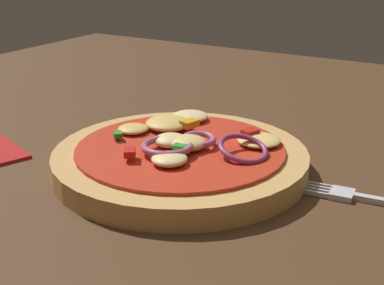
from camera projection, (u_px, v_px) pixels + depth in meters
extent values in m
cube|color=#4C301C|center=(242.00, 195.00, 0.47)|extent=(1.19, 1.04, 0.03)
cylinder|color=tan|center=(180.00, 160.00, 0.48)|extent=(0.22, 0.22, 0.02)
cylinder|color=red|center=(180.00, 149.00, 0.48)|extent=(0.18, 0.18, 0.00)
ellipsoid|color=#F4DB8E|center=(190.00, 116.00, 0.54)|extent=(0.04, 0.04, 0.01)
ellipsoid|color=#F4DB8E|center=(171.00, 140.00, 0.48)|extent=(0.03, 0.03, 0.01)
ellipsoid|color=#EFCC72|center=(258.00, 140.00, 0.48)|extent=(0.04, 0.04, 0.01)
ellipsoid|color=#F4DB8E|center=(169.00, 159.00, 0.44)|extent=(0.03, 0.03, 0.01)
ellipsoid|color=#E5BC60|center=(134.00, 128.00, 0.51)|extent=(0.03, 0.03, 0.01)
ellipsoid|color=#EFCC72|center=(188.00, 143.00, 0.47)|extent=(0.03, 0.03, 0.01)
ellipsoid|color=#E5BC60|center=(168.00, 123.00, 0.52)|extent=(0.04, 0.04, 0.01)
torus|color=#B25984|center=(167.00, 146.00, 0.46)|extent=(0.06, 0.06, 0.01)
torus|color=#B25984|center=(198.00, 139.00, 0.48)|extent=(0.04, 0.04, 0.01)
torus|color=#93386B|center=(248.00, 149.00, 0.45)|extent=(0.06, 0.06, 0.02)
cube|color=red|center=(130.00, 152.00, 0.45)|extent=(0.02, 0.02, 0.01)
cube|color=#2D8C28|center=(118.00, 134.00, 0.49)|extent=(0.01, 0.01, 0.00)
cube|color=orange|center=(170.00, 142.00, 0.47)|extent=(0.01, 0.01, 0.00)
cube|color=#2D8C28|center=(181.00, 148.00, 0.46)|extent=(0.01, 0.01, 0.01)
cube|color=orange|center=(189.00, 124.00, 0.51)|extent=(0.02, 0.02, 0.01)
cube|color=red|center=(250.00, 133.00, 0.49)|extent=(0.01, 0.02, 0.01)
cube|color=silver|center=(342.00, 194.00, 0.43)|extent=(0.02, 0.02, 0.01)
cube|color=silver|center=(310.00, 184.00, 0.45)|extent=(0.04, 0.01, 0.00)
cube|color=silver|center=(308.00, 186.00, 0.45)|extent=(0.04, 0.01, 0.00)
cube|color=silver|center=(307.00, 189.00, 0.44)|extent=(0.04, 0.01, 0.00)
cube|color=silver|center=(305.00, 192.00, 0.44)|extent=(0.04, 0.01, 0.00)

